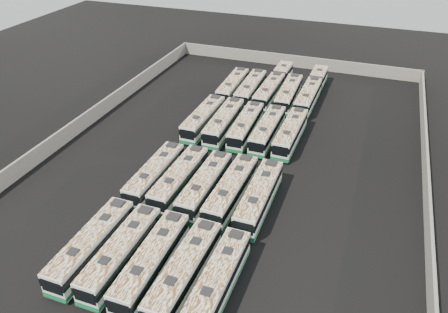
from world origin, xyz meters
TOP-DOWN VIEW (x-y plane):
  - ground at (0.00, 0.00)m, footprint 140.00×140.00m
  - perimeter_wall at (0.00, 0.00)m, footprint 45.20×73.20m
  - bus_front_far_left at (-6.47, -18.85)m, footprint 2.39×11.02m
  - bus_front_left at (-3.46, -18.80)m, footprint 2.32×10.90m
  - bus_front_center at (-0.42, -18.84)m, footprint 2.46×11.03m
  - bus_front_right at (2.69, -18.89)m, footprint 2.57×11.07m
  - bus_front_far_right at (5.69, -18.90)m, footprint 2.37×10.71m
  - bus_midfront_far_left at (-6.45, -6.77)m, footprint 2.29×10.72m
  - bus_midfront_left at (-3.48, -6.66)m, footprint 2.50×10.93m
  - bus_midfront_center at (-0.38, -6.82)m, footprint 2.40×10.81m
  - bus_midfront_right at (2.61, -6.74)m, footprint 2.61×11.11m
  - bus_midfront_far_right at (5.72, -6.83)m, footprint 2.35×11.09m
  - bus_midback_far_left at (-6.57, 7.77)m, footprint 2.42×10.94m
  - bus_midback_left at (-3.49, 7.66)m, footprint 2.57×11.14m
  - bus_midback_center at (-0.41, 7.80)m, footprint 2.53×10.70m
  - bus_midback_right at (2.65, 7.70)m, footprint 2.31×10.70m
  - bus_midback_far_right at (5.71, 7.85)m, footprint 2.47×10.80m
  - bus_back_far_left at (-6.48, 19.95)m, footprint 2.55×10.80m
  - bus_back_left at (-3.47, 19.95)m, footprint 2.57×11.05m
  - bus_back_center at (-0.39, 22.83)m, footprint 2.57×16.70m
  - bus_back_right at (2.68, 20.03)m, footprint 2.59×11.02m
  - bus_back_far_right at (5.76, 22.89)m, footprint 2.50×16.68m

SIDE VIEW (x-z plane):
  - ground at x=0.00m, z-range 0.00..0.00m
  - perimeter_wall at x=0.00m, z-range 0.00..2.20m
  - bus_midback_center at x=-0.41m, z-range 0.03..3.03m
  - bus_front_far_right at x=5.69m, z-range 0.03..3.04m
  - bus_midback_right at x=2.65m, z-range 0.03..3.04m
  - bus_back_far_right at x=5.76m, z-range 0.03..3.05m
  - bus_back_center at x=-0.39m, z-range 0.03..3.05m
  - bus_midfront_far_left at x=-6.45m, z-range 0.03..3.05m
  - bus_back_far_left at x=-6.48m, z-range 0.03..3.06m
  - bus_midback_far_right at x=5.71m, z-range 0.03..3.07m
  - bus_midfront_center at x=-0.38m, z-range 0.03..3.07m
  - bus_midfront_left at x=-3.48m, z-range 0.03..3.10m
  - bus_front_left at x=-3.46m, z-range 0.03..3.10m
  - bus_midback_far_left at x=-6.57m, z-range 0.03..3.11m
  - bus_back_right at x=2.68m, z-range 0.03..3.12m
  - bus_back_left at x=-3.47m, z-range 0.03..3.13m
  - bus_front_center at x=-0.42m, z-range 0.03..3.13m
  - bus_front_far_left at x=-6.47m, z-range 0.03..3.14m
  - bus_front_right at x=2.69m, z-range 0.03..3.14m
  - bus_midfront_right at x=2.61m, z-range 0.04..3.15m
  - bus_midfront_far_right at x=5.72m, z-range 0.04..3.16m
  - bus_midback_left at x=-3.49m, z-range 0.04..3.16m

